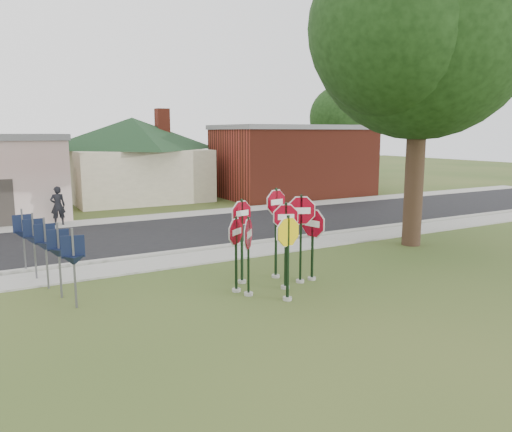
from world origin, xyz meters
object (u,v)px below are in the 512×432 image
stop_sign_yellow (288,247)px  stop_sign_left (248,245)px  stop_sign_center (286,235)px  oak_tree (422,27)px  pedestrian (58,206)px

stop_sign_yellow → stop_sign_left: stop_sign_yellow is taller
stop_sign_center → oak_tree: (7.17, 2.23, 6.49)m
pedestrian → stop_sign_yellow: bearing=106.7°
oak_tree → pedestrian: 17.08m
pedestrian → oak_tree: bearing=138.4°
stop_sign_left → oak_tree: (8.34, 2.24, 6.66)m
stop_sign_yellow → stop_sign_center: bearing=60.8°
stop_sign_center → oak_tree: size_ratio=0.21×
stop_sign_yellow → pedestrian: bearing=104.7°
stop_sign_yellow → stop_sign_left: 1.08m
stop_sign_left → oak_tree: size_ratio=0.19×
stop_sign_yellow → stop_sign_left: size_ratio=1.04×
pedestrian → stop_sign_center: bearing=109.5°
stop_sign_yellow → oak_tree: bearing=21.9°
stop_sign_center → stop_sign_left: size_ratio=1.12×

